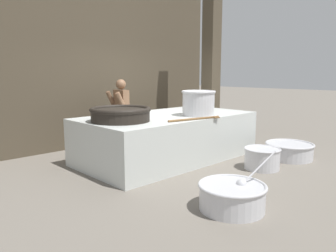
{
  "coord_description": "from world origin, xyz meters",
  "views": [
    {
      "loc": [
        -4.56,
        -4.74,
        1.75
      ],
      "look_at": [
        0.0,
        0.0,
        0.68
      ],
      "focal_mm": 35.0,
      "sensor_mm": 36.0,
      "label": 1
    }
  ],
  "objects": [
    {
      "name": "cook",
      "position": [
        -0.24,
        1.28,
        0.87
      ],
      "size": [
        0.41,
        0.62,
        1.61
      ],
      "rotation": [
        0.0,
        0.0,
        3.0
      ],
      "color": "brown",
      "rests_on": "ground_plane"
    },
    {
      "name": "support_pillar",
      "position": [
        2.22,
        0.7,
        2.24
      ],
      "size": [
        0.36,
        0.36,
        4.48
      ],
      "primitive_type": "cube",
      "color": "#4C4233",
      "rests_on": "ground_plane"
    },
    {
      "name": "stirring_paddle",
      "position": [
        -0.09,
        -0.85,
        0.92
      ],
      "size": [
        1.12,
        0.29,
        0.04
      ],
      "rotation": [
        0.0,
        0.0,
        -0.2
      ],
      "color": "brown",
      "rests_on": "hearth_platform"
    },
    {
      "name": "hearth_platform",
      "position": [
        0.0,
        0.0,
        0.45
      ],
      "size": [
        3.58,
        1.89,
        0.9
      ],
      "color": "silver",
      "rests_on": "ground_plane"
    },
    {
      "name": "prep_bowl_vegetables",
      "position": [
        -1.18,
        -2.42,
        0.19
      ],
      "size": [
        1.12,
        0.88,
        0.71
      ],
      "color": "silver",
      "rests_on": "ground_plane"
    },
    {
      "name": "ground_plane",
      "position": [
        0.0,
        0.0,
        0.0
      ],
      "size": [
        60.0,
        60.0,
        0.0
      ],
      "primitive_type": "plane",
      "color": "slate"
    },
    {
      "name": "back_wall",
      "position": [
        0.0,
        2.27,
        2.24
      ],
      "size": [
        6.92,
        0.24,
        4.48
      ],
      "primitive_type": "cube",
      "color": "#4C4233",
      "rests_on": "ground_plane"
    },
    {
      "name": "stock_pot",
      "position": [
        0.38,
        -0.48,
        1.16
      ],
      "size": [
        0.68,
        0.68,
        0.5
      ],
      "color": "silver",
      "rests_on": "hearth_platform"
    },
    {
      "name": "giant_wok_near",
      "position": [
        -1.2,
        -0.04,
        1.04
      ],
      "size": [
        1.07,
        1.07,
        0.25
      ],
      "color": "black",
      "rests_on": "hearth_platform"
    },
    {
      "name": "prep_bowl_meat",
      "position": [
        0.73,
        -1.74,
        0.21
      ],
      "size": [
        0.66,
        0.66,
        0.39
      ],
      "color": "silver",
      "rests_on": "ground_plane"
    },
    {
      "name": "prep_bowl_extra",
      "position": [
        1.79,
        -1.74,
        0.18
      ],
      "size": [
        0.97,
        0.97,
        0.33
      ],
      "color": "silver",
      "rests_on": "ground_plane"
    }
  ]
}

